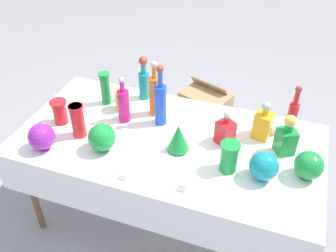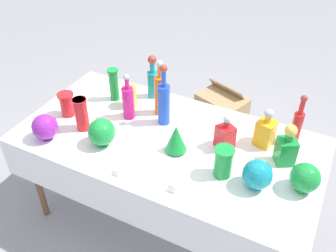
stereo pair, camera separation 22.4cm
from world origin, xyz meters
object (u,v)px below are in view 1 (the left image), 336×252
object	(u,v)px
tall_bottle_2	(144,81)
slender_vase_4	(78,120)
square_decanter_2	(263,123)
square_decanter_1	(286,137)
slender_vase_2	(229,156)
tall_bottle_1	(124,104)
round_bowl_2	(309,165)
round_bowl_0	(42,137)
square_decanter_0	(225,131)
round_bowl_1	(102,137)
round_bowl_3	(264,166)
tall_bottle_3	(292,114)
slender_vase_0	(105,88)
cardboard_box_behind_left	(205,107)
fluted_vase_0	(178,137)
slender_vase_1	(122,99)
tall_bottle_0	(160,102)
tall_bottle_4	(154,94)
slender_vase_3	(60,111)

from	to	relation	value
tall_bottle_2	slender_vase_4	xyz separation A→B (m)	(-0.21, -0.53, -0.02)
square_decanter_2	square_decanter_1	bearing A→B (deg)	-35.31
square_decanter_1	slender_vase_2	world-z (taller)	square_decanter_1
tall_bottle_1	square_decanter_2	world-z (taller)	tall_bottle_1
tall_bottle_1	square_decanter_1	world-z (taller)	tall_bottle_1
square_decanter_2	slender_vase_4	xyz separation A→B (m)	(-1.06, -0.37, 0.02)
round_bowl_2	round_bowl_0	bearing A→B (deg)	-169.49
round_bowl_2	square_decanter_0	bearing A→B (deg)	163.85
round_bowl_1	round_bowl_3	size ratio (longest dim) A/B	1.03
tall_bottle_2	round_bowl_3	bearing A→B (deg)	-30.09
tall_bottle_3	round_bowl_1	distance (m)	1.16
slender_vase_0	cardboard_box_behind_left	world-z (taller)	slender_vase_0
slender_vase_2	fluted_vase_0	world-z (taller)	slender_vase_2
tall_bottle_3	cardboard_box_behind_left	size ratio (longest dim) A/B	0.64
tall_bottle_2	round_bowl_1	xyz separation A→B (m)	(-0.02, -0.60, -0.05)
tall_bottle_1	fluted_vase_0	size ratio (longest dim) A/B	1.79
slender_vase_1	round_bowl_1	size ratio (longest dim) A/B	0.84
slender_vase_4	round_bowl_0	bearing A→B (deg)	-127.67
slender_vase_2	square_decanter_2	bearing A→B (deg)	69.83
tall_bottle_0	square_decanter_1	bearing A→B (deg)	-1.87
round_bowl_2	tall_bottle_4	bearing A→B (deg)	164.26
square_decanter_2	tall_bottle_1	bearing A→B (deg)	-171.51
tall_bottle_2	slender_vase_0	size ratio (longest dim) A/B	1.36
slender_vase_1	round_bowl_0	size ratio (longest dim) A/B	0.88
slender_vase_1	square_decanter_2	bearing A→B (deg)	1.05
tall_bottle_1	round_bowl_0	world-z (taller)	tall_bottle_1
round_bowl_3	round_bowl_1	bearing A→B (deg)	-175.23
tall_bottle_2	slender_vase_4	bearing A→B (deg)	-111.96
tall_bottle_3	square_decanter_1	distance (m)	0.21
tall_bottle_3	slender_vase_4	size ratio (longest dim) A/B	1.50
tall_bottle_3	square_decanter_1	world-z (taller)	tall_bottle_3
tall_bottle_4	square_decanter_1	xyz separation A→B (m)	(0.85, -0.11, -0.04)
slender_vase_2	slender_vase_4	world-z (taller)	slender_vase_4
tall_bottle_1	slender_vase_0	distance (m)	0.25
square_decanter_0	round_bowl_2	xyz separation A→B (m)	(0.48, -0.14, 0.00)
tall_bottle_2	square_decanter_2	world-z (taller)	tall_bottle_2
tall_bottle_2	round_bowl_0	world-z (taller)	tall_bottle_2
square_decanter_1	fluted_vase_0	bearing A→B (deg)	-162.18
tall_bottle_0	square_decanter_2	distance (m)	0.64
tall_bottle_0	cardboard_box_behind_left	distance (m)	1.35
square_decanter_0	round_bowl_2	bearing A→B (deg)	-16.15
slender_vase_4	round_bowl_3	world-z (taller)	slender_vase_4
slender_vase_3	round_bowl_2	distance (m)	1.52
cardboard_box_behind_left	tall_bottle_2	bearing A→B (deg)	-105.87
tall_bottle_0	slender_vase_4	xyz separation A→B (m)	(-0.43, -0.29, -0.04)
round_bowl_3	cardboard_box_behind_left	size ratio (longest dim) A/B	0.33
fluted_vase_0	slender_vase_1	bearing A→B (deg)	150.53
tall_bottle_0	round_bowl_1	distance (m)	0.43
square_decanter_0	cardboard_box_behind_left	bearing A→B (deg)	108.76
round_bowl_0	tall_bottle_4	bearing A→B (deg)	48.35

